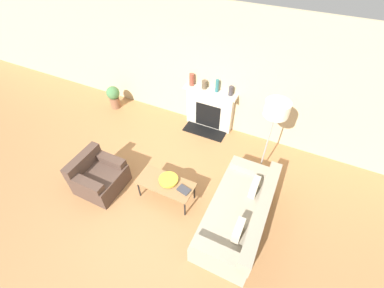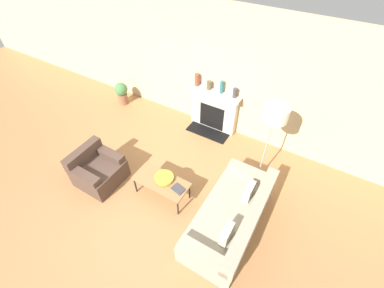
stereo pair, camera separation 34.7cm
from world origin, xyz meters
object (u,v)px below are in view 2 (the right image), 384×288
at_px(coffee_table, 161,182).
at_px(mantel_vase_center_right, 222,87).
at_px(armchair_near, 98,170).
at_px(bowl, 164,178).
at_px(couch, 232,217).
at_px(book, 178,189).
at_px(floor_lamp, 274,119).
at_px(mantel_vase_left, 197,80).
at_px(mantel_vase_center_left, 209,85).
at_px(mantel_vase_right, 235,93).
at_px(fireplace, 214,110).
at_px(potted_plant, 122,92).

height_order(coffee_table, mantel_vase_center_right, mantel_vase_center_right).
height_order(armchair_near, bowl, armchair_near).
bearing_deg(couch, book, -86.39).
xyz_separation_m(floor_lamp, mantel_vase_left, (-2.06, 1.05, -0.43)).
height_order(bowl, mantel_vase_center_left, mantel_vase_center_left).
relative_size(coffee_table, mantel_vase_left, 3.68).
xyz_separation_m(book, mantel_vase_right, (-0.02, 2.36, 0.70)).
xyz_separation_m(floor_lamp, mantel_vase_center_left, (-1.74, 1.05, -0.47)).
xyz_separation_m(coffee_table, floor_lamp, (1.47, 1.30, 1.21)).
xyz_separation_m(armchair_near, mantel_vase_right, (1.70, 2.70, 0.87)).
bearing_deg(mantel_vase_center_left, armchair_near, -111.51).
xyz_separation_m(armchair_near, mantel_vase_center_left, (1.06, 2.70, 0.86)).
bearing_deg(armchair_near, coffee_table, -75.74).
bearing_deg(coffee_table, fireplace, 92.73).
xyz_separation_m(coffee_table, mantel_vase_left, (-0.60, 2.36, 0.79)).
height_order(mantel_vase_center_right, mantel_vase_right, mantel_vase_center_right).
relative_size(book, potted_plant, 0.41).
height_order(coffee_table, bowl, bowl).
distance_m(mantel_vase_center_left, mantel_vase_center_right, 0.31).
bearing_deg(floor_lamp, coffee_table, -138.39).
height_order(couch, mantel_vase_center_left, mantel_vase_center_left).
bearing_deg(mantel_vase_right, fireplace, -178.16).
xyz_separation_m(fireplace, mantel_vase_center_right, (0.15, 0.02, 0.69)).
bearing_deg(bowl, couch, 0.25).
bearing_deg(coffee_table, armchair_near, -165.74).
height_order(armchair_near, floor_lamp, floor_lamp).
distance_m(couch, mantel_vase_left, 3.18).
bearing_deg(mantel_vase_center_left, mantel_vase_right, 0.00).
relative_size(bowl, floor_lamp, 0.19).
bearing_deg(armchair_near, couch, -81.64).
distance_m(bowl, potted_plant, 3.37).
bearing_deg(couch, floor_lamp, 177.98).
bearing_deg(mantel_vase_left, book, -67.56).
bearing_deg(mantel_vase_center_right, mantel_vase_left, 180.00).
bearing_deg(mantel_vase_center_right, floor_lamp, -36.31).
bearing_deg(potted_plant, floor_lamp, -8.96).
bearing_deg(book, bowl, -178.24).
relative_size(floor_lamp, mantel_vase_center_right, 6.30).
relative_size(couch, book, 7.80).
bearing_deg(potted_plant, mantel_vase_right, 7.15).
bearing_deg(mantel_vase_left, mantel_vase_center_right, 0.00).
relative_size(armchair_near, book, 3.27).
distance_m(floor_lamp, mantel_vase_center_left, 2.09).
relative_size(coffee_table, mantel_vase_right, 4.89).
bearing_deg(fireplace, potted_plant, -171.91).
distance_m(couch, potted_plant, 4.58).
height_order(fireplace, mantel_vase_left, mantel_vase_left).
bearing_deg(couch, mantel_vase_right, -155.12).
bearing_deg(coffee_table, couch, 2.64).
relative_size(mantel_vase_center_left, mantel_vase_right, 0.91).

